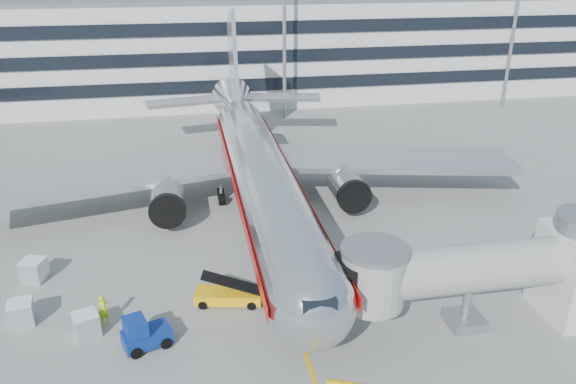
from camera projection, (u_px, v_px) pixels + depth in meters
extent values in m
plane|color=gray|center=(280.00, 275.00, 41.15)|extent=(180.00, 180.00, 0.00)
cube|color=#EBAF0C|center=(261.00, 217.00, 50.18)|extent=(0.25, 70.00, 0.01)
cylinder|color=silver|center=(263.00, 182.00, 46.71)|extent=(5.00, 36.00, 5.00)
sphere|color=silver|center=(311.00, 305.00, 30.46)|extent=(5.00, 5.00, 5.00)
cone|color=silver|center=(235.00, 106.00, 67.25)|extent=(5.00, 10.00, 5.00)
cube|color=black|center=(318.00, 303.00, 28.66)|extent=(1.80, 1.20, 0.90)
cube|color=#B7B7BC|center=(388.00, 159.00, 54.20)|extent=(24.95, 12.07, 0.50)
cube|color=#B7B7BC|center=(110.00, 178.00, 49.79)|extent=(24.95, 12.07, 0.50)
cylinder|color=#99999E|center=(348.00, 188.00, 50.67)|extent=(3.00, 4.20, 3.00)
cylinder|color=#99999E|center=(168.00, 201.00, 47.95)|extent=(3.00, 4.20, 3.00)
cylinder|color=black|center=(354.00, 197.00, 48.86)|extent=(3.10, 0.50, 3.10)
cylinder|color=black|center=(167.00, 211.00, 46.15)|extent=(3.10, 0.50, 3.10)
cube|color=#B7B7BC|center=(234.00, 68.00, 65.96)|extent=(0.45, 9.39, 13.72)
cube|color=#B7B7BC|center=(279.00, 97.00, 68.84)|extent=(10.41, 4.94, 0.35)
cube|color=#B7B7BC|center=(188.00, 101.00, 66.98)|extent=(10.41, 4.94, 0.35)
cylinder|color=gray|center=(303.00, 332.00, 33.57)|extent=(0.24, 0.24, 1.80)
cylinder|color=black|center=(303.00, 338.00, 33.75)|extent=(0.35, 0.90, 0.90)
cylinder|color=gray|center=(288.00, 187.00, 53.94)|extent=(0.30, 0.30, 2.00)
cylinder|color=gray|center=(221.00, 192.00, 52.85)|extent=(0.30, 0.30, 2.00)
cube|color=red|center=(293.00, 177.00, 47.02)|extent=(0.06, 38.00, 0.90)
cube|color=red|center=(233.00, 181.00, 46.17)|extent=(0.06, 38.00, 0.90)
cylinder|color=#A8A8A3|center=(472.00, 268.00, 34.05)|extent=(13.00, 3.00, 3.00)
cylinder|color=#A8A8A3|center=(373.00, 278.00, 32.98)|extent=(3.80, 3.80, 3.40)
cylinder|color=gray|center=(375.00, 250.00, 32.23)|extent=(4.00, 4.00, 0.30)
cube|color=black|center=(352.00, 280.00, 32.76)|extent=(1.40, 2.60, 2.60)
cylinder|color=gray|center=(467.00, 304.00, 35.07)|extent=(0.56, 0.56, 3.20)
cube|color=gray|center=(464.00, 320.00, 35.57)|extent=(2.20, 2.20, 0.70)
cylinder|color=black|center=(451.00, 322.00, 35.41)|extent=(0.35, 0.70, 0.70)
cylinder|color=black|center=(477.00, 319.00, 35.72)|extent=(0.35, 0.70, 0.70)
cube|color=silver|center=(218.00, 48.00, 90.56)|extent=(150.00, 24.00, 15.00)
cube|color=black|center=(225.00, 86.00, 81.02)|extent=(150.00, 0.30, 1.80)
cube|color=black|center=(224.00, 58.00, 79.44)|extent=(150.00, 0.30, 1.80)
cube|color=black|center=(223.00, 29.00, 77.86)|extent=(150.00, 0.30, 1.80)
cylinder|color=gray|center=(284.00, 27.00, 75.50)|extent=(0.50, 0.50, 25.00)
cylinder|color=gray|center=(515.00, 22.00, 81.26)|extent=(0.50, 0.50, 25.00)
cube|color=#F8B40A|center=(228.00, 296.00, 37.72)|extent=(4.69, 2.51, 0.71)
cube|color=black|center=(228.00, 284.00, 37.36)|extent=(4.81, 2.06, 1.55)
cylinder|color=black|center=(206.00, 293.00, 38.51)|extent=(0.65, 0.40, 0.61)
cylinder|color=black|center=(203.00, 305.00, 37.21)|extent=(0.65, 0.40, 0.61)
cylinder|color=black|center=(253.00, 293.00, 38.44)|extent=(0.65, 0.40, 0.61)
cylinder|color=black|center=(252.00, 305.00, 37.14)|extent=(0.65, 0.40, 0.61)
cube|color=navy|center=(147.00, 337.00, 33.56)|extent=(3.18, 2.44, 0.90)
cube|color=navy|center=(135.00, 327.00, 32.93)|extent=(1.63, 1.82, 1.10)
cube|color=black|center=(135.00, 323.00, 32.79)|extent=(1.47, 1.59, 0.10)
cylinder|color=black|center=(129.00, 339.00, 33.86)|extent=(0.76, 0.52, 0.70)
cylinder|color=black|center=(136.00, 353.00, 32.67)|extent=(0.76, 0.52, 0.70)
cylinder|color=black|center=(158.00, 329.00, 34.69)|extent=(0.76, 0.52, 0.70)
cylinder|color=black|center=(166.00, 343.00, 33.50)|extent=(0.76, 0.52, 0.70)
cube|color=silver|center=(21.00, 313.00, 35.57)|extent=(1.69, 1.69, 1.52)
cube|color=white|center=(19.00, 303.00, 35.26)|extent=(1.69, 1.69, 0.06)
cube|color=silver|center=(34.00, 270.00, 40.32)|extent=(1.91, 1.91, 1.56)
cube|color=white|center=(32.00, 261.00, 40.00)|extent=(1.91, 1.91, 0.06)
cube|color=silver|center=(86.00, 325.00, 34.50)|extent=(1.85, 1.85, 1.47)
cube|color=white|center=(85.00, 315.00, 34.20)|extent=(1.85, 1.85, 0.06)
imported|color=#B6E818|center=(104.00, 310.00, 35.43)|extent=(0.89, 0.84, 2.05)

